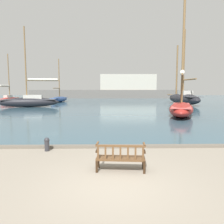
# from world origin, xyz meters

# --- Properties ---
(ground_plane) EXTENTS (160.00, 160.00, 0.00)m
(ground_plane) POSITION_xyz_m (0.00, 0.00, 0.00)
(ground_plane) COLOR gray
(harbor_water) EXTENTS (100.00, 80.00, 0.08)m
(harbor_water) POSITION_xyz_m (0.00, 44.00, 0.04)
(harbor_water) COLOR #385666
(harbor_water) RESTS_ON ground
(quay_edge_kerb) EXTENTS (40.00, 0.30, 0.12)m
(quay_edge_kerb) POSITION_xyz_m (0.00, 3.85, 0.06)
(quay_edge_kerb) COLOR #675F54
(quay_edge_kerb) RESTS_ON ground
(park_bench) EXTENTS (1.64, 0.64, 0.92)m
(park_bench) POSITION_xyz_m (0.23, 0.98, 0.47)
(park_bench) COLOR #322113
(park_bench) RESTS_ON ground
(sailboat_distant_harbor) EXTENTS (1.81, 7.44, 9.18)m
(sailboat_distant_harbor) POSITION_xyz_m (-19.07, 36.10, 0.80)
(sailboat_distant_harbor) COLOR maroon
(sailboat_distant_harbor) RESTS_ON harbor_water
(sailboat_outer_starboard) EXTENTS (3.47, 13.39, 12.38)m
(sailboat_outer_starboard) POSITION_xyz_m (12.57, 30.68, 1.21)
(sailboat_outer_starboard) COLOR black
(sailboat_outer_starboard) RESTS_ON harbor_water
(sailboat_far_port) EXTENTS (2.90, 7.39, 8.47)m
(sailboat_far_port) POSITION_xyz_m (-9.88, 37.64, 0.71)
(sailboat_far_port) COLOR navy
(sailboat_far_port) RESTS_ON harbor_water
(sailboat_far_starboard) EXTENTS (4.85, 8.75, 11.11)m
(sailboat_far_starboard) POSITION_xyz_m (7.01, 15.19, 0.90)
(sailboat_far_starboard) COLOR maroon
(sailboat_far_starboard) RESTS_ON harbor_water
(sailboat_mid_port) EXTENTS (8.63, 3.24, 11.26)m
(sailboat_mid_port) POSITION_xyz_m (-11.53, 25.58, 0.97)
(sailboat_mid_port) COLOR black
(sailboat_mid_port) RESTS_ON harbor_water
(mooring_bollard) EXTENTS (0.23, 0.23, 0.59)m
(mooring_bollard) POSITION_xyz_m (-2.85, 3.37, 0.33)
(mooring_bollard) COLOR #2D2D33
(mooring_bollard) RESTS_ON ground
(far_breakwater) EXTENTS (43.52, 2.40, 6.70)m
(far_breakwater) POSITION_xyz_m (1.88, 54.95, 2.36)
(far_breakwater) COLOR #66605B
(far_breakwater) RESTS_ON ground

